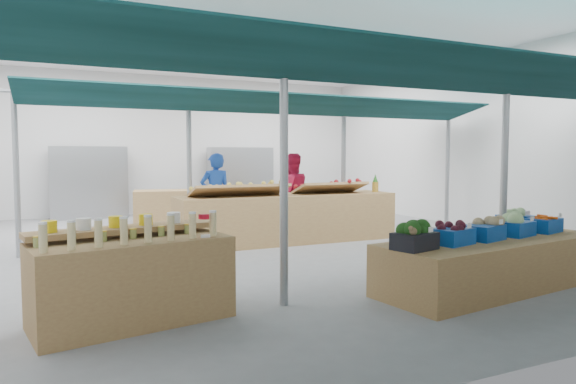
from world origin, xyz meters
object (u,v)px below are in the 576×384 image
object	(u,v)px
veg_counter	(493,263)
bottle_shelf	(131,277)
fruit_counter	(288,218)
vendor_left	(215,196)
vendor_right	(292,193)

from	to	relation	value
veg_counter	bottle_shelf	bearing A→B (deg)	165.16
fruit_counter	vendor_left	xyz separation A→B (m)	(-1.20, 1.10, 0.42)
bottle_shelf	fruit_counter	xyz separation A→B (m)	(3.63, 3.91, 0.01)
fruit_counter	vendor_left	world-z (taller)	vendor_left
vendor_left	veg_counter	bearing A→B (deg)	110.61
fruit_counter	vendor_right	size ratio (longest dim) A/B	2.50
veg_counter	vendor_left	bearing A→B (deg)	103.21
vendor_left	vendor_right	world-z (taller)	same
veg_counter	fruit_counter	world-z (taller)	fruit_counter
vendor_left	bottle_shelf	bearing A→B (deg)	64.04
fruit_counter	vendor_right	distance (m)	1.32
vendor_right	vendor_left	bearing A→B (deg)	-0.12
veg_counter	vendor_right	xyz separation A→B (m)	(-0.32, 5.60, 0.58)
veg_counter	vendor_right	world-z (taller)	vendor_right
veg_counter	vendor_left	world-z (taller)	vendor_left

